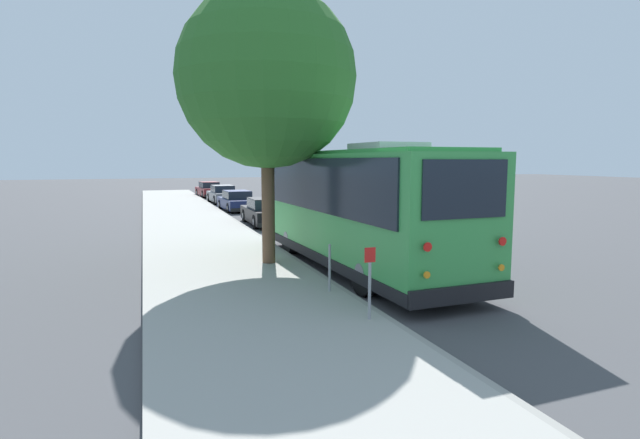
{
  "coord_description": "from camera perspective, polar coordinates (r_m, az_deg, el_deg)",
  "views": [
    {
      "loc": [
        -12.82,
        5.95,
        3.14
      ],
      "look_at": [
        1.81,
        0.77,
        1.3
      ],
      "focal_mm": 28.0,
      "sensor_mm": 36.0,
      "label": 1
    }
  ],
  "objects": [
    {
      "name": "ground_plane",
      "position": [
        14.48,
        5.31,
        -5.79
      ],
      "size": [
        160.0,
        160.0,
        0.0
      ],
      "primitive_type": "plane",
      "color": "#474749"
    },
    {
      "name": "sidewalk_slab",
      "position": [
        13.35,
        -10.13,
        -6.63
      ],
      "size": [
        80.0,
        4.37,
        0.15
      ],
      "primitive_type": "cube",
      "color": "#A3A099",
      "rests_on": "ground"
    },
    {
      "name": "curb_strip",
      "position": [
        13.87,
        -0.86,
        -6.01
      ],
      "size": [
        80.0,
        0.14,
        0.15
      ],
      "primitive_type": "cube",
      "color": "gray",
      "rests_on": "ground"
    },
    {
      "name": "shuttle_bus",
      "position": [
        14.4,
        4.24,
        1.92
      ],
      "size": [
        10.04,
        3.06,
        3.58
      ],
      "rotation": [
        0.0,
        0.0,
        0.04
      ],
      "color": "green",
      "rests_on": "ground"
    },
    {
      "name": "parked_sedan_black",
      "position": [
        24.62,
        -6.35,
        0.82
      ],
      "size": [
        4.51,
        1.72,
        1.31
      ],
      "rotation": [
        0.0,
        0.0,
        -0.01
      ],
      "color": "black",
      "rests_on": "ground"
    },
    {
      "name": "parked_sedan_navy",
      "position": [
        31.81,
        -9.49,
        2.07
      ],
      "size": [
        4.52,
        1.89,
        1.27
      ],
      "rotation": [
        0.0,
        0.0,
        0.04
      ],
      "color": "#19234C",
      "rests_on": "ground"
    },
    {
      "name": "parked_sedan_gray",
      "position": [
        37.59,
        -11.09,
        2.79
      ],
      "size": [
        4.27,
        1.87,
        1.33
      ],
      "rotation": [
        0.0,
        0.0,
        0.04
      ],
      "color": "slate",
      "rests_on": "ground"
    },
    {
      "name": "parked_sedan_maroon",
      "position": [
        44.18,
        -12.57,
        3.32
      ],
      "size": [
        4.53,
        1.95,
        1.32
      ],
      "rotation": [
        0.0,
        0.0,
        0.07
      ],
      "color": "maroon",
      "rests_on": "ground"
    },
    {
      "name": "street_tree",
      "position": [
        14.92,
        -6.26,
        17.01
      ],
      "size": [
        5.11,
        5.11,
        8.63
      ],
      "color": "brown",
      "rests_on": "sidewalk_slab"
    },
    {
      "name": "sign_post_near",
      "position": [
        9.5,
        5.7,
        -7.16
      ],
      "size": [
        0.06,
        0.22,
        1.38
      ],
      "color": "gray",
      "rests_on": "sidewalk_slab"
    },
    {
      "name": "sign_post_far",
      "position": [
        11.46,
        1.11,
        -5.55
      ],
      "size": [
        0.06,
        0.06,
        1.09
      ],
      "color": "gray",
      "rests_on": "sidewalk_slab"
    }
  ]
}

